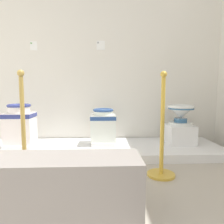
% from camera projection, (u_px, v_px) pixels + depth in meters
% --- Properties ---
extents(wall_back, '(3.77, 0.06, 3.21)m').
position_uv_depth(wall_back, '(103.00, 39.00, 3.06)').
color(wall_back, silver).
rests_on(wall_back, ground_plane).
extents(display_platform, '(3.14, 0.88, 0.10)m').
position_uv_depth(display_platform, '(103.00, 149.00, 2.74)').
color(display_platform, white).
rests_on(display_platform, ground_plane).
extents(plinth_block_broad_patterned, '(0.34, 0.34, 0.07)m').
position_uv_depth(plinth_block_broad_patterned, '(21.00, 146.00, 2.61)').
color(plinth_block_broad_patterned, white).
rests_on(plinth_block_broad_patterned, display_platform).
extents(antique_toilet_broad_patterned, '(0.35, 0.29, 0.50)m').
position_uv_depth(antique_toilet_broad_patterned, '(20.00, 123.00, 2.58)').
color(antique_toilet_broad_patterned, white).
rests_on(antique_toilet_broad_patterned, plinth_block_broad_patterned).
extents(plinth_block_central_ornate, '(0.30, 0.38, 0.05)m').
position_uv_depth(plinth_block_central_ornate, '(103.00, 142.00, 2.83)').
color(plinth_block_central_ornate, white).
rests_on(plinth_block_central_ornate, display_platform).
extents(antique_toilet_central_ornate, '(0.34, 0.33, 0.44)m').
position_uv_depth(antique_toilet_central_ornate, '(103.00, 124.00, 2.80)').
color(antique_toilet_central_ornate, white).
rests_on(antique_toilet_central_ornate, plinth_block_central_ornate).
extents(plinth_block_rightmost, '(0.35, 0.35, 0.26)m').
position_uv_depth(plinth_block_rightmost, '(180.00, 134.00, 2.85)').
color(plinth_block_rightmost, white).
rests_on(plinth_block_rightmost, display_platform).
extents(antique_toilet_rightmost, '(0.36, 0.36, 0.28)m').
position_uv_depth(antique_toilet_rightmost, '(181.00, 113.00, 2.81)').
color(antique_toilet_rightmost, white).
rests_on(antique_toilet_rightmost, plinth_block_rightmost).
extents(info_placard_first, '(0.10, 0.01, 0.13)m').
position_uv_depth(info_placard_first, '(33.00, 46.00, 3.00)').
color(info_placard_first, white).
extents(info_placard_second, '(0.12, 0.01, 0.13)m').
position_uv_depth(info_placard_second, '(101.00, 45.00, 3.04)').
color(info_placard_second, white).
extents(stanchion_post_near_left, '(0.25, 0.25, 1.03)m').
position_uv_depth(stanchion_post_near_left, '(24.00, 146.00, 1.93)').
color(stanchion_post_near_left, '#B59344').
rests_on(stanchion_post_near_left, ground_plane).
extents(stanchion_post_near_right, '(0.27, 0.27, 1.03)m').
position_uv_depth(stanchion_post_near_right, '(162.00, 147.00, 2.00)').
color(stanchion_post_near_right, gold).
rests_on(stanchion_post_near_right, ground_plane).
extents(museum_bench, '(1.08, 0.36, 0.40)m').
position_uv_depth(museum_bench, '(61.00, 186.00, 1.38)').
color(museum_bench, gray).
rests_on(museum_bench, ground_plane).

